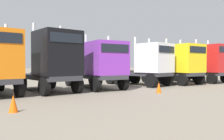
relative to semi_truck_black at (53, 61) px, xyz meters
name	(u,v)px	position (x,y,z in m)	size (l,w,h in m)	color
ground	(109,90)	(4.03, -0.25, -2.06)	(200.00, 200.00, 0.00)	gray
semi_truck_black	(53,61)	(0.00, 0.00, 0.00)	(3.32, 6.52, 4.52)	#333338
semi_truck_purple	(102,65)	(3.65, 0.12, -0.25)	(2.67, 6.37, 4.04)	#333338
semi_truck_white	(148,64)	(8.44, 0.54, -0.18)	(3.67, 6.33, 4.16)	#333338
semi_truck_yellow	(181,63)	(11.97, 0.15, -0.13)	(2.69, 6.05, 4.22)	#333338
semi_truck_red	(209,63)	(15.98, 0.06, -0.08)	(2.59, 5.99, 4.36)	#333338
traffic_cone_near	(13,104)	(-3.26, -5.34, -1.71)	(0.36, 0.36, 0.69)	#F2590C
traffic_cone_mid	(159,88)	(5.74, -3.68, -1.70)	(0.36, 0.36, 0.70)	#F2590C
oak_far_centre	(47,49)	(4.70, 17.58, 1.85)	(3.50, 3.50, 5.68)	#4C3823
oak_far_right	(102,53)	(15.44, 21.31, 1.81)	(4.12, 4.12, 5.94)	#4C3823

